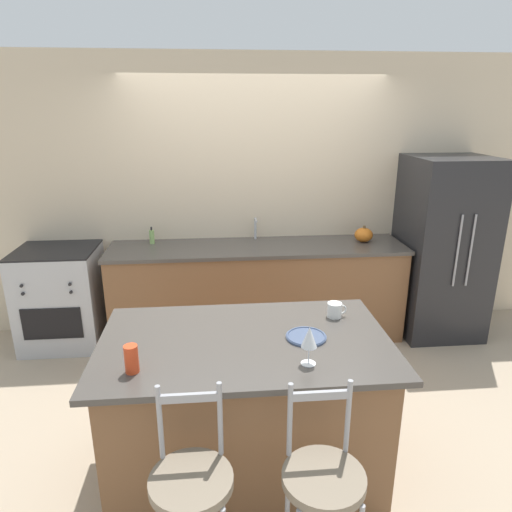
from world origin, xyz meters
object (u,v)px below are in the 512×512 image
(dinner_plate, at_px, (306,336))
(coffee_mug, at_px, (335,310))
(wine_glass, at_px, (309,338))
(bar_stool_far, at_px, (322,496))
(pumpkin_decoration, at_px, (364,235))
(oven_range, at_px, (62,297))
(soap_bottle, at_px, (152,237))
(tumbler_cup, at_px, (131,359))
(bar_stool_near, at_px, (192,499))
(refrigerator, at_px, (442,248))

(dinner_plate, bearing_deg, coffee_mug, 47.78)
(wine_glass, bearing_deg, bar_stool_far, -92.68)
(bar_stool_far, relative_size, pumpkin_decoration, 6.03)
(bar_stool_far, bearing_deg, dinner_plate, 85.06)
(oven_range, distance_m, bar_stool_far, 3.25)
(bar_stool_far, distance_m, coffee_mug, 1.15)
(oven_range, bearing_deg, bar_stool_far, -53.64)
(pumpkin_decoration, height_order, soap_bottle, soap_bottle)
(oven_range, relative_size, wine_glass, 4.49)
(dinner_plate, bearing_deg, tumbler_cup, -163.99)
(bar_stool_near, xyz_separation_m, tumbler_cup, (-0.30, 0.46, 0.45))
(bar_stool_near, relative_size, coffee_mug, 8.58)
(refrigerator, xyz_separation_m, oven_range, (-3.71, 0.06, -0.41))
(coffee_mug, distance_m, pumpkin_decoration, 1.78)
(coffee_mug, bearing_deg, dinner_plate, -132.22)
(coffee_mug, xyz_separation_m, soap_bottle, (-1.36, 1.75, 0.03))
(refrigerator, distance_m, pumpkin_decoration, 0.79)
(dinner_plate, bearing_deg, bar_stool_far, -94.94)
(oven_range, bearing_deg, refrigerator, -0.85)
(bar_stool_near, height_order, tumbler_cup, tumbler_cup)
(wine_glass, bearing_deg, pumpkin_decoration, 65.41)
(bar_stool_near, xyz_separation_m, wine_glass, (0.60, 0.45, 0.52))
(refrigerator, xyz_separation_m, coffee_mug, (-1.49, -1.53, 0.10))
(wine_glass, height_order, pumpkin_decoration, wine_glass)
(bar_stool_far, relative_size, coffee_mug, 8.58)
(wine_glass, bearing_deg, tumbler_cup, 179.58)
(refrigerator, distance_m, coffee_mug, 2.14)
(oven_range, height_order, bar_stool_near, bar_stool_near)
(pumpkin_decoration, bearing_deg, refrigerator, -7.13)
(dinner_plate, bearing_deg, pumpkin_decoration, 63.35)
(wine_glass, relative_size, coffee_mug, 1.71)
(pumpkin_decoration, bearing_deg, bar_stool_near, -121.25)
(wine_glass, height_order, coffee_mug, wine_glass)
(bar_stool_near, xyz_separation_m, coffee_mug, (0.88, 0.99, 0.42))
(refrigerator, height_order, dinner_plate, refrigerator)
(oven_range, bearing_deg, dinner_plate, -42.87)
(pumpkin_decoration, bearing_deg, soap_bottle, 176.57)
(oven_range, distance_m, pumpkin_decoration, 2.99)
(refrigerator, xyz_separation_m, dinner_plate, (-1.72, -1.79, 0.06))
(bar_stool_far, height_order, dinner_plate, bar_stool_far)
(bar_stool_far, height_order, wine_glass, wine_glass)
(soap_bottle, bearing_deg, oven_range, -169.18)
(refrigerator, bearing_deg, dinner_plate, -133.85)
(tumbler_cup, distance_m, soap_bottle, 2.29)
(oven_range, bearing_deg, wine_glass, -47.50)
(bar_stool_far, relative_size, tumbler_cup, 7.23)
(bar_stool_near, bearing_deg, refrigerator, 46.87)
(refrigerator, xyz_separation_m, bar_stool_far, (-1.79, -2.56, -0.32))
(soap_bottle, bearing_deg, refrigerator, -4.44)
(oven_range, relative_size, bar_stool_near, 0.90)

